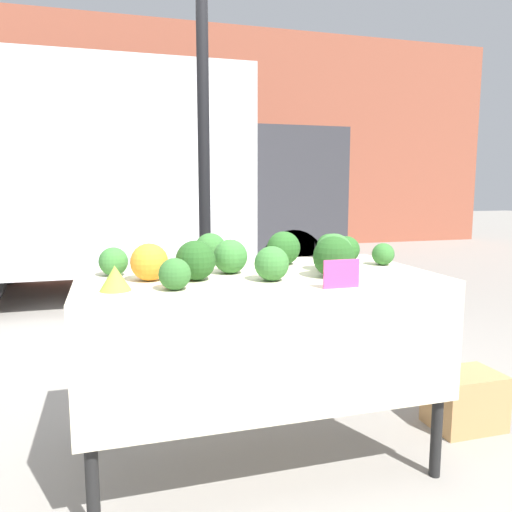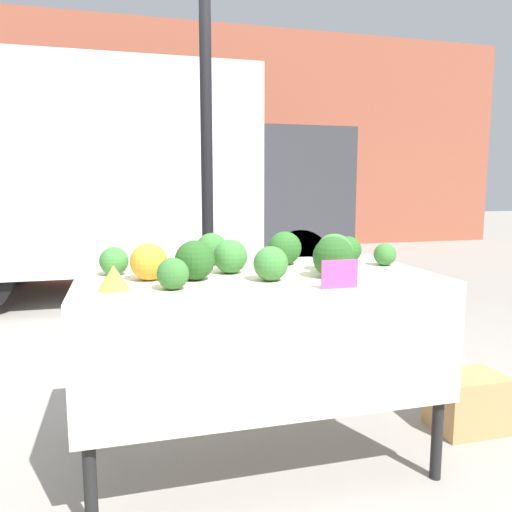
{
  "view_description": "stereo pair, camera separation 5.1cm",
  "coord_description": "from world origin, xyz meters",
  "px_view_note": "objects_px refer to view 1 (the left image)",
  "views": [
    {
      "loc": [
        -0.64,
        -2.19,
        1.32
      ],
      "look_at": [
        0.0,
        0.0,
        1.0
      ],
      "focal_mm": 35.0,
      "sensor_mm": 36.0,
      "label": 1
    },
    {
      "loc": [
        -0.59,
        -2.2,
        1.32
      ],
      "look_at": [
        0.0,
        0.0,
        1.0
      ],
      "focal_mm": 35.0,
      "sensor_mm": 36.0,
      "label": 2
    }
  ],
  "objects_px": {
    "parked_truck": "(113,177)",
    "produce_crate": "(465,400)",
    "price_sign": "(341,274)",
    "orange_cauliflower": "(149,262)"
  },
  "relations": [
    {
      "from": "produce_crate",
      "to": "orange_cauliflower",
      "type": "bearing_deg",
      "value": -178.7
    },
    {
      "from": "parked_truck",
      "to": "price_sign",
      "type": "bearing_deg",
      "value": -79.98
    },
    {
      "from": "produce_crate",
      "to": "parked_truck",
      "type": "bearing_deg",
      "value": 112.81
    },
    {
      "from": "parked_truck",
      "to": "price_sign",
      "type": "distance_m",
      "value": 4.74
    },
    {
      "from": "price_sign",
      "to": "parked_truck",
      "type": "bearing_deg",
      "value": 100.02
    },
    {
      "from": "orange_cauliflower",
      "to": "parked_truck",
      "type": "bearing_deg",
      "value": 91.43
    },
    {
      "from": "orange_cauliflower",
      "to": "produce_crate",
      "type": "height_order",
      "value": "orange_cauliflower"
    },
    {
      "from": "parked_truck",
      "to": "produce_crate",
      "type": "height_order",
      "value": "parked_truck"
    },
    {
      "from": "parked_truck",
      "to": "orange_cauliflower",
      "type": "xyz_separation_m",
      "value": [
        0.11,
        -4.28,
        -0.43
      ]
    },
    {
      "from": "parked_truck",
      "to": "orange_cauliflower",
      "type": "height_order",
      "value": "parked_truck"
    }
  ]
}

